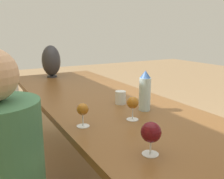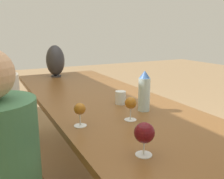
# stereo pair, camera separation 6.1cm
# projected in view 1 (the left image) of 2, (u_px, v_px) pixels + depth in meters

# --- Properties ---
(dining_table) EXTENTS (2.87, 0.85, 0.76)m
(dining_table) POSITION_uv_depth(u_px,v_px,m) (115.00, 115.00, 1.65)
(dining_table) COLOR brown
(dining_table) RESTS_ON ground_plane
(water_bottle) EXTENTS (0.07, 0.07, 0.25)m
(water_bottle) POSITION_uv_depth(u_px,v_px,m) (145.00, 91.00, 1.51)
(water_bottle) COLOR #ADCCD6
(water_bottle) RESTS_ON dining_table
(water_tumbler) EXTENTS (0.07, 0.07, 0.09)m
(water_tumbler) POSITION_uv_depth(u_px,v_px,m) (121.00, 97.00, 1.67)
(water_tumbler) COLOR silver
(water_tumbler) RESTS_ON dining_table
(vase) EXTENTS (0.19, 0.19, 0.33)m
(vase) POSITION_uv_depth(u_px,v_px,m) (51.00, 61.00, 2.59)
(vase) COLOR #2D2D33
(vase) RESTS_ON dining_table
(wine_glass_0) EXTENTS (0.07, 0.07, 0.13)m
(wine_glass_0) POSITION_uv_depth(u_px,v_px,m) (133.00, 104.00, 1.36)
(wine_glass_0) COLOR silver
(wine_glass_0) RESTS_ON dining_table
(wine_glass_1) EXTENTS (0.08, 0.08, 0.14)m
(wine_glass_1) POSITION_uv_depth(u_px,v_px,m) (151.00, 133.00, 0.97)
(wine_glass_1) COLOR silver
(wine_glass_1) RESTS_ON dining_table
(wine_glass_2) EXTENTS (0.07, 0.07, 0.12)m
(wine_glass_2) POSITION_uv_depth(u_px,v_px,m) (83.00, 110.00, 1.26)
(wine_glass_2) COLOR silver
(wine_glass_2) RESTS_ON dining_table
(person_near) EXTENTS (0.38, 0.38, 1.18)m
(person_near) POSITION_uv_depth(u_px,v_px,m) (5.00, 173.00, 1.11)
(person_near) COLOR #2D2D38
(person_near) RESTS_ON ground_plane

